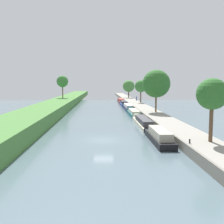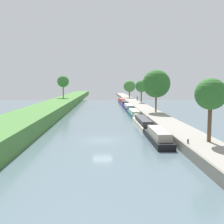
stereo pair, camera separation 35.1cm
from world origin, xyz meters
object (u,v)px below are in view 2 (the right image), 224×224
(narrowboat_teal, at_px, (133,113))
(mooring_bollard_near, at_px, (188,141))
(narrowboat_black, at_px, (157,136))
(narrowboat_cream, at_px, (142,122))
(narrowboat_navy, at_px, (128,107))
(mooring_bollard_far, at_px, (125,98))
(narrowboat_blue, at_px, (124,103))
(narrowboat_maroon, at_px, (122,101))
(person_walking, at_px, (137,98))

(narrowboat_teal, distance_m, mooring_bollard_near, 32.90)
(mooring_bollard_near, bearing_deg, narrowboat_black, 107.67)
(narrowboat_black, relative_size, narrowboat_cream, 0.74)
(narrowboat_teal, bearing_deg, mooring_bollard_near, -86.72)
(narrowboat_navy, height_order, mooring_bollard_far, narrowboat_navy)
(narrowboat_navy, xyz_separation_m, narrowboat_blue, (-0.02, 13.50, -0.03))
(narrowboat_blue, relative_size, narrowboat_maroon, 0.69)
(narrowboat_black, xyz_separation_m, narrowboat_cream, (-0.01, 12.88, -0.11))
(narrowboat_cream, xyz_separation_m, person_walking, (5.25, 46.94, 1.38))
(narrowboat_navy, xyz_separation_m, narrowboat_maroon, (0.09, 27.30, -0.05))
(narrowboat_cream, relative_size, person_walking, 8.91)
(narrowboat_maroon, height_order, person_walking, person_walking)
(narrowboat_cream, distance_m, mooring_bollard_far, 61.54)
(narrowboat_navy, bearing_deg, mooring_bollard_far, 86.99)
(narrowboat_navy, relative_size, mooring_bollard_near, 31.38)
(narrowboat_blue, relative_size, person_walking, 6.30)
(narrowboat_black, bearing_deg, person_walking, 84.99)
(narrowboat_maroon, xyz_separation_m, person_walking, (4.97, -7.82, 1.36))
(narrowboat_cream, height_order, mooring_bollard_near, mooring_bollard_near)
(narrowboat_navy, distance_m, person_walking, 20.17)
(narrowboat_blue, bearing_deg, mooring_bollard_near, -88.27)
(narrowboat_teal, height_order, narrowboat_maroon, narrowboat_maroon)
(mooring_bollard_near, bearing_deg, person_walking, 87.16)
(narrowboat_blue, height_order, person_walking, person_walking)
(narrowboat_cream, relative_size, mooring_bollard_far, 32.85)
(narrowboat_blue, relative_size, mooring_bollard_far, 23.22)
(narrowboat_black, bearing_deg, narrowboat_blue, 89.83)
(narrowboat_cream, height_order, narrowboat_navy, narrowboat_navy)
(narrowboat_black, height_order, narrowboat_teal, narrowboat_black)
(narrowboat_black, height_order, narrowboat_navy, narrowboat_black)
(mooring_bollard_near, relative_size, mooring_bollard_far, 1.00)
(mooring_bollard_far, bearing_deg, narrowboat_blue, -95.04)
(mooring_bollard_near, xyz_separation_m, mooring_bollard_far, (0.00, 80.57, 0.00))
(narrowboat_cream, bearing_deg, narrowboat_maroon, 89.71)
(narrowboat_teal, xyz_separation_m, narrowboat_maroon, (0.18, 40.99, 0.00))
(narrowboat_black, xyz_separation_m, mooring_bollard_far, (1.97, 74.38, 0.62))
(narrowboat_maroon, distance_m, person_walking, 9.37)
(narrowboat_black, xyz_separation_m, narrowboat_teal, (0.09, 26.65, -0.10))
(narrowboat_blue, distance_m, mooring_bollard_far, 20.63)
(person_walking, bearing_deg, narrowboat_black, -95.01)
(narrowboat_teal, distance_m, narrowboat_navy, 13.69)
(narrowboat_blue, height_order, mooring_bollard_near, mooring_bollard_near)
(narrowboat_teal, relative_size, narrowboat_maroon, 0.80)
(narrowboat_cream, bearing_deg, narrowboat_teal, 89.60)
(narrowboat_navy, distance_m, narrowboat_maroon, 27.30)
(narrowboat_cream, xyz_separation_m, narrowboat_blue, (0.17, 40.96, 0.03))
(narrowboat_black, relative_size, narrowboat_blue, 1.04)
(narrowboat_blue, bearing_deg, mooring_bollard_far, 84.96)
(narrowboat_cream, height_order, mooring_bollard_far, mooring_bollard_far)
(narrowboat_cream, bearing_deg, narrowboat_navy, 89.61)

